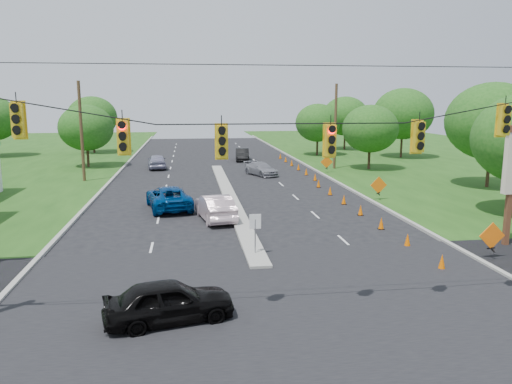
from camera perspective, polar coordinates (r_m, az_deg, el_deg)
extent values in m
plane|color=black|center=(18.43, 2.47, -13.00)|extent=(160.00, 160.00, 0.00)
cube|color=black|center=(18.43, 2.47, -13.00)|extent=(160.00, 14.00, 0.02)
cube|color=gray|center=(47.72, -16.18, 1.24)|extent=(0.25, 110.00, 0.16)
cube|color=gray|center=(48.99, 7.89, 1.79)|extent=(0.25, 110.00, 0.16)
cube|color=gray|center=(38.45, -3.08, -0.52)|extent=(1.00, 34.00, 0.18)
cylinder|color=gray|center=(23.72, -0.09, -5.26)|extent=(0.06, 0.06, 1.80)
cube|color=white|center=(23.51, -0.09, -3.39)|extent=(0.55, 0.04, 0.70)
cylinder|color=black|center=(15.92, 3.31, 9.24)|extent=(24.00, 0.04, 0.04)
cube|color=yellow|center=(16.40, -25.57, 7.40)|extent=(0.34, 0.24, 1.00)
cube|color=yellow|center=(15.78, -14.94, 6.07)|extent=(0.34, 0.24, 1.00)
cube|color=yellow|center=(15.71, -3.94, 5.74)|extent=(0.34, 0.24, 1.00)
cube|color=yellow|center=(16.32, 8.48, 5.83)|extent=(0.34, 0.24, 1.00)
cube|color=yellow|center=(17.39, 18.08, 6.00)|extent=(0.34, 0.24, 1.00)
cube|color=yellow|center=(18.86, 26.47, 7.34)|extent=(0.34, 0.24, 1.00)
cylinder|color=#422D1C|center=(47.65, -19.33, 6.50)|extent=(0.28, 0.28, 9.00)
cylinder|color=#422D1C|center=(53.99, 9.05, 7.36)|extent=(0.28, 0.28, 9.00)
cube|color=#59331E|center=(28.15, 26.92, -1.18)|extent=(0.25, 0.25, 4.40)
cone|color=#E25D00|center=(23.52, 20.48, -7.49)|extent=(0.32, 0.32, 0.70)
cone|color=#E25D00|center=(26.51, 16.93, -5.27)|extent=(0.32, 0.32, 0.70)
cone|color=#E25D00|center=(29.61, 14.12, -3.48)|extent=(0.32, 0.32, 0.70)
cone|color=#E25D00|center=(32.79, 11.86, -2.04)|extent=(0.32, 0.32, 0.70)
cone|color=#E25D00|center=(36.03, 10.01, -0.85)|extent=(0.32, 0.32, 0.70)
cone|color=#E25D00|center=(39.32, 8.47, 0.14)|extent=(0.32, 0.32, 0.70)
cone|color=#E25D00|center=(42.64, 7.17, 0.98)|extent=(0.32, 0.32, 0.70)
cone|color=#E25D00|center=(46.13, 6.77, 1.71)|extent=(0.32, 0.32, 0.70)
cone|color=#E25D00|center=(49.49, 5.76, 2.33)|extent=(0.32, 0.32, 0.70)
cone|color=#E25D00|center=(52.87, 4.88, 2.87)|extent=(0.32, 0.32, 0.70)
cone|color=#E25D00|center=(56.26, 4.10, 3.34)|extent=(0.32, 0.32, 0.70)
cone|color=#E25D00|center=(59.66, 3.41, 3.76)|extent=(0.32, 0.32, 0.70)
cone|color=#E25D00|center=(63.08, 2.80, 4.13)|extent=(0.32, 0.32, 0.70)
cube|color=black|center=(25.75, 25.26, -5.83)|extent=(0.06, 0.58, 0.26)
cube|color=black|center=(25.75, 25.26, -5.83)|extent=(0.06, 0.58, 0.26)
cube|color=orange|center=(25.60, 25.36, -4.54)|extent=(1.27, 0.05, 1.27)
cube|color=black|center=(37.90, 13.80, -0.13)|extent=(0.06, 0.58, 0.26)
cube|color=black|center=(37.90, 13.80, -0.13)|extent=(0.06, 0.58, 0.26)
cube|color=orange|center=(37.80, 13.84, 0.77)|extent=(1.27, 0.05, 1.27)
cube|color=black|center=(51.01, 8.06, 2.75)|extent=(0.06, 0.58, 0.26)
cube|color=black|center=(51.01, 8.06, 2.75)|extent=(0.06, 0.58, 0.26)
cube|color=orange|center=(50.93, 8.08, 3.42)|extent=(1.27, 0.05, 1.27)
cylinder|color=black|center=(57.99, -18.66, 3.94)|extent=(0.28, 0.28, 2.52)
ellipsoid|color=#194C14|center=(57.75, -18.84, 6.97)|extent=(5.88, 5.88, 5.04)
cylinder|color=black|center=(73.02, -18.04, 5.36)|extent=(0.28, 0.28, 2.88)
ellipsoid|color=#194C14|center=(72.82, -18.20, 8.12)|extent=(6.72, 6.72, 5.76)
cylinder|color=black|center=(46.39, 25.01, 2.43)|extent=(0.28, 0.28, 3.24)
ellipsoid|color=#194C14|center=(46.07, 25.40, 7.31)|extent=(7.56, 7.56, 6.48)
cylinder|color=black|center=(54.43, 12.80, 3.83)|extent=(0.28, 0.28, 2.52)
ellipsoid|color=#194C14|center=(54.17, 12.93, 7.07)|extent=(5.88, 5.88, 5.04)
cylinder|color=black|center=(66.63, 16.28, 5.16)|extent=(0.28, 0.28, 3.24)
ellipsoid|color=#194C14|center=(66.40, 16.46, 8.56)|extent=(7.56, 7.56, 6.48)
cylinder|color=black|center=(75.47, 10.09, 5.86)|extent=(0.28, 0.28, 2.88)
ellipsoid|color=#194C14|center=(75.28, 10.18, 8.53)|extent=(6.72, 6.72, 5.76)
cylinder|color=black|center=(67.11, 7.01, 5.23)|extent=(0.28, 0.28, 2.52)
ellipsoid|color=#194C14|center=(66.90, 7.07, 7.86)|extent=(5.88, 5.88, 5.04)
imported|color=black|center=(17.25, -9.89, -12.20)|extent=(4.60, 2.66, 1.47)
imported|color=beige|center=(30.92, -4.70, -1.75)|extent=(2.50, 5.08, 1.60)
imported|color=navy|center=(34.45, -9.96, -0.63)|extent=(3.58, 6.04, 1.57)
imported|color=gray|center=(49.11, 0.59, 2.66)|extent=(3.38, 4.74, 1.27)
imported|color=gray|center=(54.95, -11.26, 3.46)|extent=(2.28, 4.78, 1.58)
imported|color=black|center=(61.07, -1.59, 4.30)|extent=(1.92, 4.64, 1.49)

